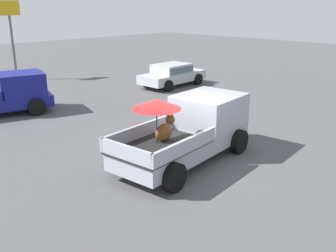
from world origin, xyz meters
name	(u,v)px	position (x,y,z in m)	size (l,w,h in m)	color
ground_plane	(184,161)	(0.00, 0.00, 0.00)	(80.00, 80.00, 0.00)	#4C4C4F
pickup_truck_main	(192,129)	(0.42, 0.06, 0.98)	(5.21, 2.65, 2.18)	black
parked_sedan_near	(172,74)	(8.05, 8.25, 0.74)	(4.35, 2.08, 1.33)	black
motel_sign	(10,25)	(2.37, 16.90, 3.48)	(1.40, 0.16, 4.93)	#59595B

